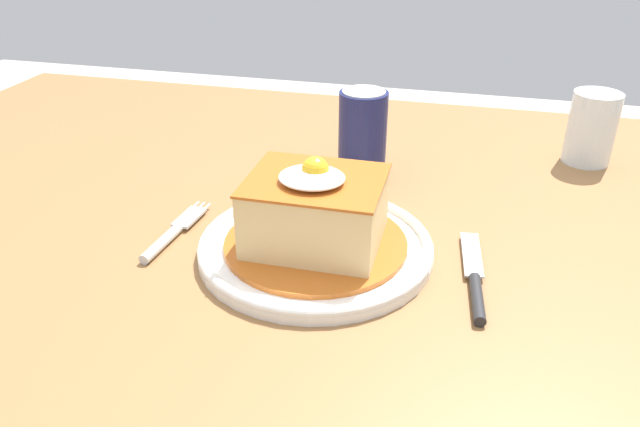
{
  "coord_description": "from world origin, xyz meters",
  "views": [
    {
      "loc": [
        0.23,
        -0.65,
        1.12
      ],
      "look_at": [
        0.08,
        -0.06,
        0.79
      ],
      "focal_mm": 34.64,
      "sensor_mm": 36.0,
      "label": 1
    }
  ],
  "objects_px": {
    "knife": "(475,285)",
    "drinking_glass": "(590,133)",
    "fork": "(171,234)",
    "soda_can": "(362,135)",
    "main_plate": "(316,246)"
  },
  "relations": [
    {
      "from": "main_plate",
      "to": "soda_can",
      "type": "bearing_deg",
      "value": 87.0
    },
    {
      "from": "fork",
      "to": "soda_can",
      "type": "relative_size",
      "value": 1.14
    },
    {
      "from": "knife",
      "to": "fork",
      "type": "bearing_deg",
      "value": 177.19
    },
    {
      "from": "fork",
      "to": "main_plate",
      "type": "bearing_deg",
      "value": 3.84
    },
    {
      "from": "soda_can",
      "to": "fork",
      "type": "bearing_deg",
      "value": -129.02
    },
    {
      "from": "drinking_glass",
      "to": "fork",
      "type": "bearing_deg",
      "value": -144.2
    },
    {
      "from": "knife",
      "to": "drinking_glass",
      "type": "height_order",
      "value": "drinking_glass"
    },
    {
      "from": "soda_can",
      "to": "knife",
      "type": "bearing_deg",
      "value": -55.77
    },
    {
      "from": "main_plate",
      "to": "drinking_glass",
      "type": "xyz_separation_m",
      "value": [
        0.32,
        0.35,
        0.04
      ]
    },
    {
      "from": "main_plate",
      "to": "knife",
      "type": "distance_m",
      "value": 0.18
    },
    {
      "from": "main_plate",
      "to": "fork",
      "type": "height_order",
      "value": "main_plate"
    },
    {
      "from": "fork",
      "to": "knife",
      "type": "relative_size",
      "value": 0.86
    },
    {
      "from": "knife",
      "to": "drinking_glass",
      "type": "distance_m",
      "value": 0.4
    },
    {
      "from": "fork",
      "to": "drinking_glass",
      "type": "height_order",
      "value": "drinking_glass"
    },
    {
      "from": "drinking_glass",
      "to": "knife",
      "type": "bearing_deg",
      "value": -111.6
    }
  ]
}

